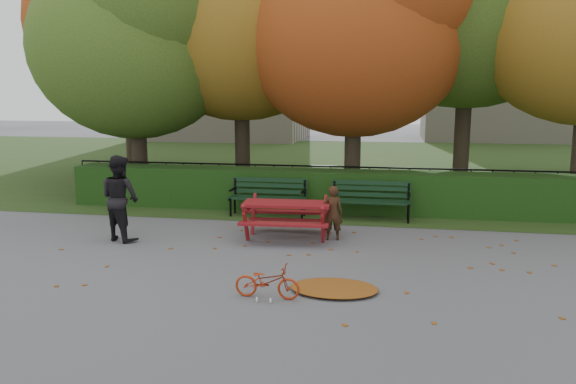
% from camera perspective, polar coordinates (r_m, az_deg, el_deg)
% --- Properties ---
extents(ground, '(90.00, 90.00, 0.00)m').
position_cam_1_polar(ground, '(9.61, 0.89, -7.35)').
color(ground, slate).
rests_on(ground, ground).
extents(grass_strip, '(90.00, 90.00, 0.00)m').
position_cam_1_polar(grass_strip, '(23.27, 6.58, 2.87)').
color(grass_strip, '#263E16').
rests_on(grass_strip, ground).
extents(building_left, '(10.00, 7.00, 15.00)m').
position_cam_1_polar(building_left, '(36.88, -6.58, 17.14)').
color(building_left, '#B0A28D').
rests_on(building_left, ground).
extents(building_right, '(9.00, 6.00, 12.00)m').
position_cam_1_polar(building_right, '(37.74, 20.88, 14.12)').
color(building_right, '#B0A28D').
rests_on(building_right, ground).
extents(hedge, '(13.00, 0.90, 1.00)m').
position_cam_1_polar(hedge, '(13.83, 3.96, 0.13)').
color(hedge, black).
rests_on(hedge, ground).
extents(iron_fence, '(14.00, 0.04, 1.02)m').
position_cam_1_polar(iron_fence, '(14.61, 4.32, 0.80)').
color(iron_fence, black).
rests_on(iron_fence, ground).
extents(tree_a, '(5.88, 5.60, 7.48)m').
position_cam_1_polar(tree_a, '(16.17, -14.71, 15.55)').
color(tree_a, '#2D201A').
rests_on(tree_a, ground).
extents(tree_b, '(6.72, 6.40, 8.79)m').
position_cam_1_polar(tree_b, '(16.48, -3.84, 18.83)').
color(tree_b, '#2D201A').
rests_on(tree_b, ground).
extents(tree_c, '(6.30, 6.00, 8.00)m').
position_cam_1_polar(tree_c, '(15.15, 8.11, 17.33)').
color(tree_c, '#2D201A').
rests_on(tree_c, ground).
extents(tree_f, '(6.93, 6.60, 9.19)m').
position_cam_1_polar(tree_f, '(20.42, -15.52, 17.60)').
color(tree_f, '#2D201A').
rests_on(tree_f, ground).
extents(bench_left, '(1.80, 0.57, 0.88)m').
position_cam_1_polar(bench_left, '(13.26, -2.01, -0.20)').
color(bench_left, black).
rests_on(bench_left, ground).
extents(bench_right, '(1.80, 0.57, 0.88)m').
position_cam_1_polar(bench_right, '(12.97, 8.40, -0.53)').
color(bench_right, black).
rests_on(bench_right, ground).
extents(picnic_table, '(1.80, 1.49, 0.84)m').
position_cam_1_polar(picnic_table, '(11.14, -0.15, -1.89)').
color(picnic_table, maroon).
rests_on(picnic_table, ground).
extents(leaf_pile, '(1.53, 1.30, 0.09)m').
position_cam_1_polar(leaf_pile, '(8.39, 4.71, -9.69)').
color(leaf_pile, brown).
rests_on(leaf_pile, ground).
extents(leaf_scatter, '(9.00, 5.70, 0.01)m').
position_cam_1_polar(leaf_scatter, '(9.89, 1.18, -6.81)').
color(leaf_scatter, brown).
rests_on(leaf_scatter, ground).
extents(child, '(0.43, 0.31, 1.09)m').
position_cam_1_polar(child, '(11.08, 4.56, -2.13)').
color(child, '#382011').
rests_on(child, ground).
extents(adult, '(1.01, 0.91, 1.69)m').
position_cam_1_polar(adult, '(11.46, -16.70, -0.58)').
color(adult, black).
rests_on(adult, ground).
extents(bicycle, '(0.95, 0.36, 0.49)m').
position_cam_1_polar(bicycle, '(8.02, -2.13, -9.06)').
color(bicycle, '#A72D0F').
rests_on(bicycle, ground).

